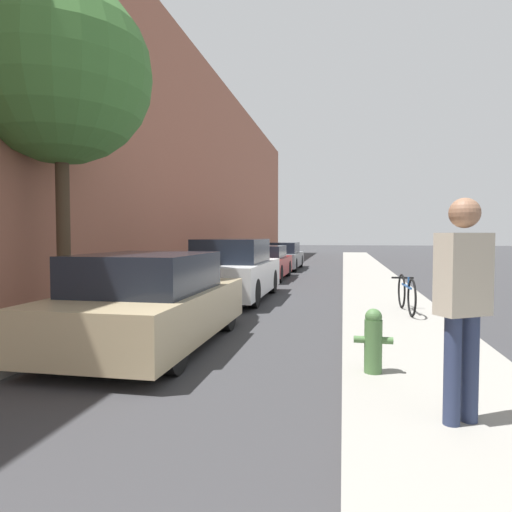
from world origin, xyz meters
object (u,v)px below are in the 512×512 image
at_px(parked_car_white, 234,271).
at_px(parked_car_red, 264,263).
at_px(bicycle, 406,294).
at_px(fire_hydrant, 373,340).
at_px(parked_car_grey, 282,256).
at_px(street_tree_near, 60,73).
at_px(pedestrian, 463,294).
at_px(parked_car_champagne, 150,303).

bearing_deg(parked_car_white, parked_car_red, 91.66).
bearing_deg(bicycle, fire_hydrant, -105.23).
relative_size(parked_car_grey, street_tree_near, 0.75).
bearing_deg(parked_car_red, pedestrian, -73.19).
relative_size(parked_car_red, pedestrian, 2.18).
distance_m(parked_car_red, bicycle, 8.42).
bearing_deg(pedestrian, fire_hydrant, -94.57).
distance_m(street_tree_near, bicycle, 7.75).
distance_m(fire_hydrant, pedestrian, 1.55).
xyz_separation_m(parked_car_champagne, parked_car_red, (-0.13, 10.42, -0.05)).
xyz_separation_m(parked_car_red, fire_hydrant, (3.24, -11.51, -0.11)).
distance_m(parked_car_red, fire_hydrant, 11.96).
bearing_deg(parked_car_grey, bicycle, -71.48).
height_order(parked_car_champagne, fire_hydrant, parked_car_champagne).
distance_m(parked_car_grey, bicycle, 12.94).
distance_m(parked_car_champagne, parked_car_grey, 15.35).
xyz_separation_m(street_tree_near, bicycle, (6.34, 1.70, -4.11)).
relative_size(parked_car_champagne, parked_car_white, 0.94).
relative_size(parked_car_red, bicycle, 2.27).
relative_size(parked_car_white, pedestrian, 2.35).
xyz_separation_m(parked_car_red, street_tree_near, (-2.20, -9.03, 4.00)).
bearing_deg(parked_car_champagne, bicycle, 37.55).
bearing_deg(parked_car_grey, parked_car_champagne, -89.64).
relative_size(fire_hydrant, bicycle, 0.41).
distance_m(parked_car_white, bicycle, 4.45).
xyz_separation_m(parked_car_champagne, pedestrian, (3.72, -2.34, 0.52)).
bearing_deg(parked_car_red, parked_car_champagne, -89.28).
height_order(parked_car_grey, street_tree_near, street_tree_near).
xyz_separation_m(parked_car_champagne, bicycle, (4.01, 3.09, -0.16)).
height_order(parked_car_red, parked_car_grey, parked_car_grey).
xyz_separation_m(parked_car_red, bicycle, (4.14, -7.33, -0.11)).
bearing_deg(street_tree_near, parked_car_white, 57.16).
bearing_deg(parked_car_grey, fire_hydrant, -78.95).
height_order(street_tree_near, fire_hydrant, street_tree_near).
height_order(parked_car_champagne, parked_car_red, parked_car_champagne).
bearing_deg(parked_car_red, parked_car_white, -88.34).
relative_size(street_tree_near, pedestrian, 3.38).
bearing_deg(pedestrian, street_tree_near, -62.23).
distance_m(parked_car_champagne, parked_car_red, 10.42).
relative_size(parked_car_grey, pedestrian, 2.52).
relative_size(parked_car_white, bicycle, 2.44).
bearing_deg(street_tree_near, pedestrian, -31.62).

